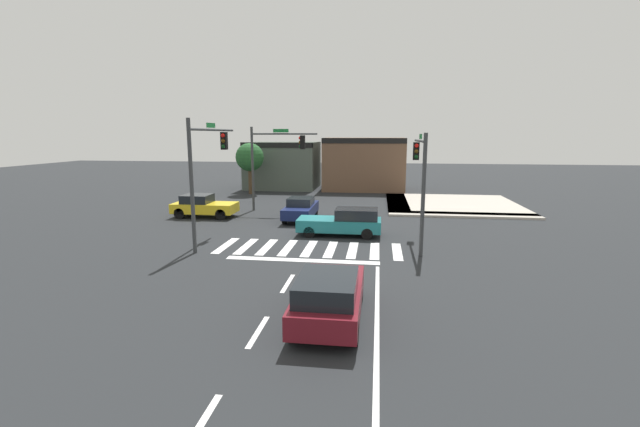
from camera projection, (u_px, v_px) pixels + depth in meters
name	position (u px, v px, depth m)	size (l,w,h in m)	color
ground_plane	(321.00, 229.00, 25.17)	(120.00, 120.00, 0.00)	#232628
crosswalk_near	(309.00, 248.00, 20.78)	(8.84, 3.05, 0.01)	silver
lane_markings	(300.00, 322.00, 12.62)	(6.80, 24.25, 0.01)	white
bike_detector_marking	(327.00, 274.00, 16.93)	(0.95, 0.95, 0.01)	yellow
curb_corner_northeast	(446.00, 205.00, 33.21)	(10.00, 10.60, 0.15)	#B2AA9E
storefront_row	(326.00, 164.00, 43.38)	(15.78, 6.07, 5.13)	#4C564C
traffic_signal_southeast	(420.00, 167.00, 20.90)	(0.32, 5.34, 5.52)	#383A3D
traffic_signal_southwest	(207.00, 159.00, 21.18)	(0.32, 5.90, 6.17)	#383A3D
traffic_signal_northwest	(274.00, 154.00, 30.36)	(4.78, 0.32, 5.98)	#383A3D
car_maroon	(329.00, 295.00, 12.56)	(1.86, 4.56, 1.54)	maroon
car_teal	(344.00, 222.00, 23.38)	(4.53, 1.77, 1.50)	#196B70
car_yellow	(203.00, 206.00, 28.62)	(4.14, 1.93, 1.50)	gold
car_navy	(301.00, 208.00, 27.70)	(1.74, 4.40, 1.45)	#141E4C
roadside_tree	(250.00, 158.00, 39.33)	(2.58, 2.58, 4.69)	#4C3823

